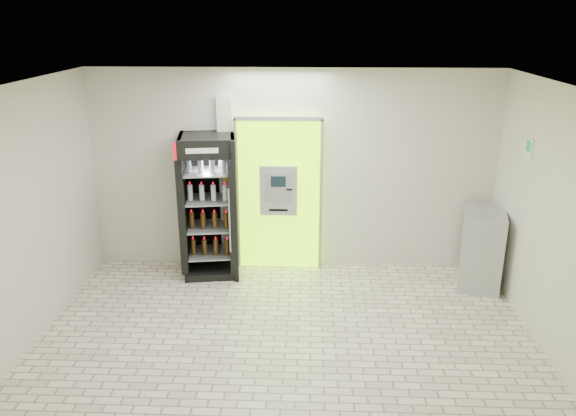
{
  "coord_description": "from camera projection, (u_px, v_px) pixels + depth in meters",
  "views": [
    {
      "loc": [
        0.27,
        -5.56,
        3.7
      ],
      "look_at": [
        -0.01,
        1.2,
        1.36
      ],
      "focal_mm": 35.0,
      "sensor_mm": 36.0,
      "label": 1
    }
  ],
  "objects": [
    {
      "name": "exit_sign",
      "position": [
        529.0,
        148.0,
        6.99
      ],
      "size": [
        0.02,
        0.22,
        0.26
      ],
      "color": "white",
      "rests_on": "room_shell"
    },
    {
      "name": "ground",
      "position": [
        285.0,
        353.0,
        6.47
      ],
      "size": [
        6.0,
        6.0,
        0.0
      ],
      "primitive_type": "plane",
      "color": "beige",
      "rests_on": "ground"
    },
    {
      "name": "pillar",
      "position": [
        227.0,
        184.0,
        8.4
      ],
      "size": [
        0.22,
        0.11,
        2.6
      ],
      "color": "silver",
      "rests_on": "ground"
    },
    {
      "name": "steel_cabinet",
      "position": [
        481.0,
        248.0,
        7.97
      ],
      "size": [
        0.77,
        0.95,
        1.11
      ],
      "rotation": [
        0.0,
        0.0,
        -0.26
      ],
      "color": "#ACAEB3",
      "rests_on": "ground"
    },
    {
      "name": "atm_assembly",
      "position": [
        279.0,
        193.0,
        8.38
      ],
      "size": [
        1.3,
        0.24,
        2.33
      ],
      "color": "#89ED00",
      "rests_on": "ground"
    },
    {
      "name": "beverage_cooler",
      "position": [
        210.0,
        209.0,
        8.22
      ],
      "size": [
        0.88,
        0.83,
        2.1
      ],
      "rotation": [
        0.0,
        0.0,
        0.15
      ],
      "color": "black",
      "rests_on": "ground"
    },
    {
      "name": "room_shell",
      "position": [
        285.0,
        202.0,
        5.87
      ],
      "size": [
        6.0,
        6.0,
        6.0
      ],
      "color": "silver",
      "rests_on": "ground"
    }
  ]
}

